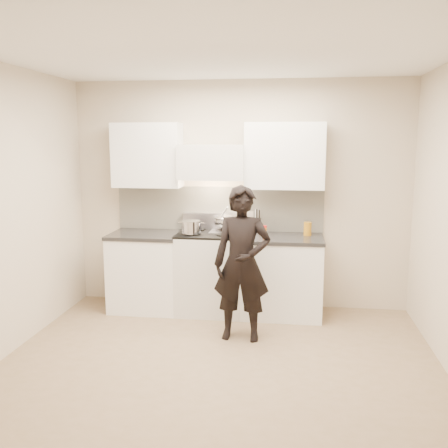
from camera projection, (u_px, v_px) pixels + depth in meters
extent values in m
plane|color=#8A7259|center=(218.00, 365.00, 4.50)|extent=(4.00, 4.00, 0.00)
cube|color=#BFB2A0|center=(240.00, 195.00, 5.98)|extent=(4.00, 0.04, 2.70)
cube|color=#BFB2A0|center=(167.00, 269.00, 2.56)|extent=(4.00, 0.04, 2.70)
cube|color=#BFB2A0|center=(1.00, 213.00, 4.54)|extent=(0.04, 3.50, 2.70)
cube|color=silver|center=(218.00, 54.00, 4.05)|extent=(4.00, 3.50, 0.02)
cube|color=beige|center=(219.00, 208.00, 6.03)|extent=(2.50, 0.02, 0.53)
cube|color=#9C99A9|center=(214.00, 222.00, 6.03)|extent=(0.76, 0.08, 0.20)
cube|color=silver|center=(212.00, 162.00, 5.76)|extent=(0.76, 0.40, 0.40)
cylinder|color=silver|center=(210.00, 179.00, 5.61)|extent=(0.66, 0.02, 0.02)
cube|color=white|center=(285.00, 156.00, 5.67)|extent=(0.90, 0.33, 0.75)
cube|color=white|center=(148.00, 155.00, 5.89)|extent=(0.80, 0.33, 0.75)
cube|color=#BAB09F|center=(250.00, 216.00, 5.98)|extent=(0.08, 0.01, 0.12)
cube|color=silver|center=(211.00, 273.00, 5.85)|extent=(0.76, 0.65, 0.92)
cube|color=black|center=(211.00, 234.00, 5.77)|extent=(0.76, 0.65, 0.02)
cube|color=#B5B5B5|center=(226.00, 231.00, 5.87)|extent=(0.36, 0.34, 0.01)
cylinder|color=silver|center=(206.00, 252.00, 5.51)|extent=(0.62, 0.02, 0.02)
cylinder|color=black|center=(193.00, 234.00, 5.65)|extent=(0.18, 0.18, 0.01)
cylinder|color=black|center=(224.00, 235.00, 5.60)|extent=(0.18, 0.18, 0.01)
cylinder|color=black|center=(198.00, 229.00, 5.94)|extent=(0.18, 0.18, 0.01)
cylinder|color=black|center=(228.00, 230.00, 5.89)|extent=(0.18, 0.18, 0.01)
cube|color=white|center=(282.00, 277.00, 5.74)|extent=(0.90, 0.65, 0.88)
cube|color=black|center=(283.00, 238.00, 5.67)|extent=(0.92, 0.67, 0.04)
cube|color=white|center=(147.00, 272.00, 5.96)|extent=(0.80, 0.65, 0.88)
cube|color=black|center=(146.00, 235.00, 5.88)|extent=(0.82, 0.67, 0.04)
ellipsoid|color=silver|center=(229.00, 221.00, 5.87)|extent=(0.37, 0.37, 0.20)
torus|color=silver|center=(229.00, 217.00, 5.86)|extent=(0.39, 0.39, 0.02)
ellipsoid|color=beige|center=(229.00, 222.00, 5.87)|extent=(0.21, 0.21, 0.10)
cylinder|color=white|center=(223.00, 214.00, 5.71)|extent=(0.15, 0.25, 0.20)
cylinder|color=silver|center=(191.00, 227.00, 5.64)|extent=(0.22, 0.22, 0.14)
cube|color=silver|center=(180.00, 222.00, 5.65)|extent=(0.05, 0.02, 0.01)
cube|color=silver|center=(202.00, 223.00, 5.61)|extent=(0.05, 0.02, 0.01)
cylinder|color=#9C99A9|center=(257.00, 227.00, 5.89)|extent=(0.10, 0.10, 0.15)
cylinder|color=black|center=(259.00, 221.00, 5.87)|extent=(0.01, 0.01, 0.26)
cylinder|color=white|center=(259.00, 220.00, 5.89)|extent=(0.01, 0.01, 0.26)
cylinder|color=#9C99A9|center=(258.00, 220.00, 5.90)|extent=(0.01, 0.01, 0.26)
cylinder|color=black|center=(257.00, 220.00, 5.90)|extent=(0.01, 0.01, 0.26)
cylinder|color=#9C99A9|center=(255.00, 220.00, 5.89)|extent=(0.01, 0.01, 0.26)
cylinder|color=white|center=(255.00, 220.00, 5.87)|extent=(0.01, 0.01, 0.26)
cylinder|color=black|center=(257.00, 221.00, 5.86)|extent=(0.01, 0.01, 0.26)
cylinder|color=#9C99A9|center=(258.00, 221.00, 5.86)|extent=(0.01, 0.01, 0.26)
cylinder|color=orange|center=(265.00, 231.00, 5.81)|extent=(0.04, 0.04, 0.07)
cylinder|color=red|center=(265.00, 227.00, 5.80)|extent=(0.04, 0.04, 0.03)
cylinder|color=#A87015|center=(308.00, 229.00, 5.72)|extent=(0.09, 0.09, 0.16)
imported|color=black|center=(242.00, 264.00, 4.98)|extent=(0.58, 0.39, 1.57)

